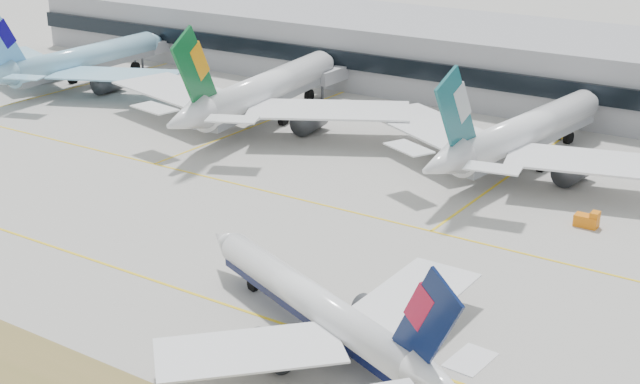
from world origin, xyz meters
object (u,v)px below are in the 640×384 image
Objects in this scene: taxiing_airliner at (321,309)px; widebody_cathay at (521,135)px; widebody_korean at (79,62)px; terminal at (531,64)px; widebody_eva at (262,93)px.

taxiing_airliner is 70.69m from widebody_cathay.
taxiing_airliner is 135.75m from widebody_korean.
terminal is (-22.18, 120.62, 3.46)m from taxiing_airliner.
widebody_cathay is 53.15m from terminal.
widebody_korean is (-116.60, 69.47, 1.93)m from taxiing_airliner.
widebody_cathay reaches higher than widebody_korean.
widebody_korean is at bearing 97.30° from widebody_cathay.
widebody_cathay is at bearing -70.53° from terminal.
widebody_korean is at bearing -8.69° from taxiing_airliner.
taxiing_airliner is 0.75× the size of widebody_cathay.
widebody_korean is 107.39m from terminal.
terminal is (37.67, 52.68, 0.94)m from widebody_eva.
terminal is at bearing -57.49° from taxiing_airliner.
widebody_cathay reaches higher than terminal.
widebody_korean is 0.99× the size of widebody_cathay.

